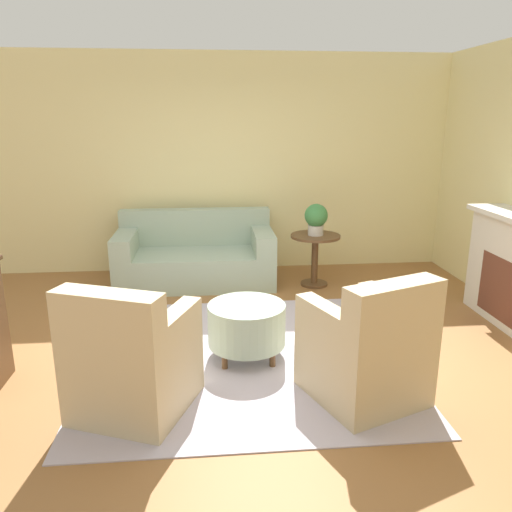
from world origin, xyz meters
The scene contains 9 objects.
ground_plane centered at (0.00, 0.00, 0.00)m, with size 16.00×16.00×0.00m, color #996638.
wall_back centered at (0.00, 2.73, 1.40)m, with size 9.35×0.12×2.80m.
rug centered at (0.00, 0.00, 0.01)m, with size 2.61×2.59×0.01m.
couch centered at (-0.46, 2.10, 0.31)m, with size 1.90×0.94×0.87m.
armchair_left centered at (-0.84, -0.75, 0.38)m, with size 0.94×0.96×0.96m.
armchair_right centered at (0.84, -0.75, 0.38)m, with size 0.94×0.96×0.96m.
ottoman_table centered at (0.02, -0.01, 0.30)m, with size 0.66×0.66×0.47m.
side_table centered at (0.99, 1.83, 0.44)m, with size 0.60×0.60×0.63m.
potted_plant_on_side_table centered at (0.99, 1.83, 0.84)m, with size 0.28×0.28×0.38m.
Camera 1 is at (-0.27, -3.92, 2.01)m, focal length 35.00 mm.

